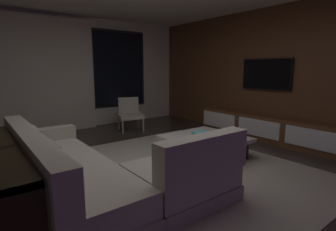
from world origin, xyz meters
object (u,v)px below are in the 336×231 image
Objects in this scene: sectional_couch at (97,175)px; accent_chair_near_window at (130,112)px; book_stack_on_coffee_table at (201,133)px; coffee_table at (205,147)px; media_console at (266,128)px; mounted_tv at (266,74)px.

sectional_couch is 3.41m from accent_chair_near_window.
accent_chair_near_window is at bearing 90.49° from book_stack_on_coffee_table.
sectional_couch is 1.99m from coffee_table.
media_console is at bearing -0.35° from coffee_table.
book_stack_on_coffee_table is 0.23× the size of mounted_tv.
sectional_couch is 3.21× the size of accent_chair_near_window.
media_console is (1.77, -0.01, 0.06)m from coffee_table.
coffee_table is at bearing -90.37° from accent_chair_near_window.
book_stack_on_coffee_table is at bearing 175.37° from media_console.
book_stack_on_coffee_table is 2.38m from accent_chair_near_window.
media_console is at bearing 3.85° from sectional_couch.
accent_chair_near_window is 0.25× the size of media_console.
media_console is at bearing -4.63° from book_stack_on_coffee_table.
sectional_couch is at bearing -176.15° from media_console.
accent_chair_near_window is at bearing 89.63° from coffee_table.
mounted_tv is (0.18, 0.20, 1.10)m from media_console.
media_console is 2.80× the size of mounted_tv.
media_console is 1.13m from mounted_tv.
media_console is (1.73, -0.14, -0.14)m from book_stack_on_coffee_table.
mounted_tv reaches higher than book_stack_on_coffee_table.
coffee_table is 2.52m from accent_chair_near_window.
sectional_couch is 3.75m from media_console.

